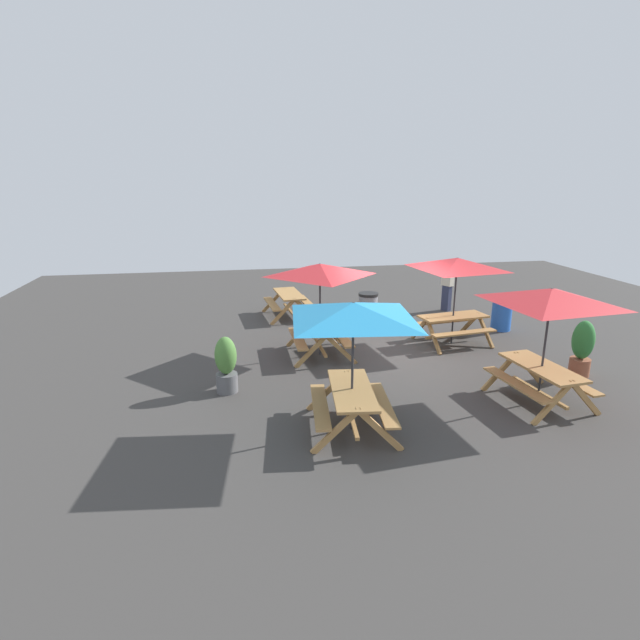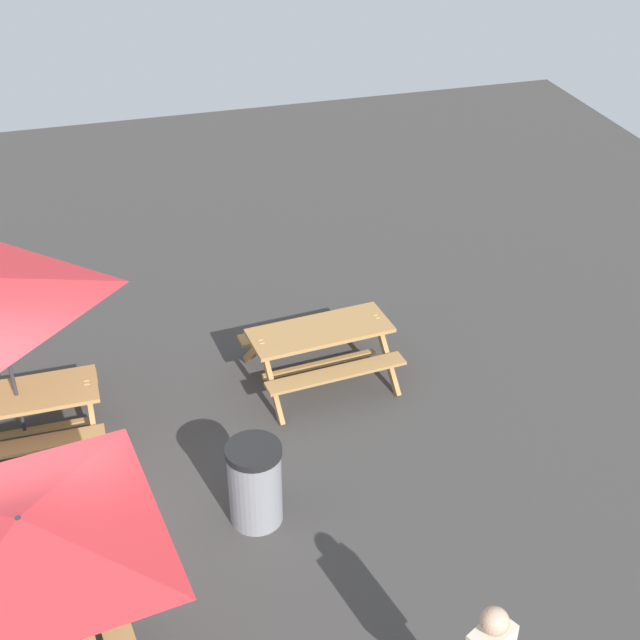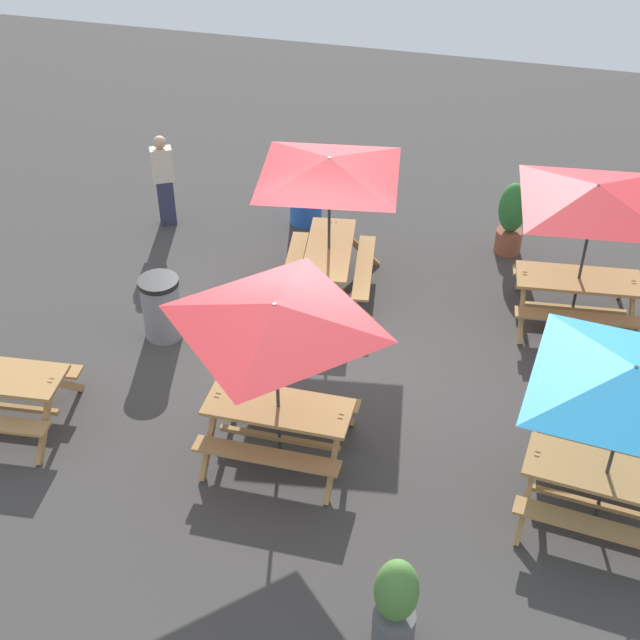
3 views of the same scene
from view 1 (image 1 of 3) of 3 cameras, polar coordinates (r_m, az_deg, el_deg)
The scene contains 11 objects.
ground_plane at distance 12.95m, azimuth 8.15°, elevation -3.48°, with size 24.92×24.92×0.00m, color #3D3A38.
picnic_table_0 at distance 12.01m, azimuth 0.00°, elevation 5.00°, with size 2.02×2.02×2.34m.
picnic_table_1 at distance 8.30m, azimuth 3.83°, elevation -0.05°, with size 2.81×2.81×2.34m.
picnic_table_2 at distance 15.83m, azimuth -3.55°, elevation 2.37°, with size 1.92×1.68×0.81m.
picnic_table_3 at distance 13.37m, azimuth 15.36°, elevation 5.56°, with size 2.80×2.80×2.34m.
picnic_table_4 at distance 10.26m, azimuth 24.81°, elevation 1.61°, with size 2.81×2.81×2.34m.
trash_bin_gray at distance 14.98m, azimuth 5.51°, elevation 1.27°, with size 0.59×0.59×0.98m.
trash_bin_blue at distance 15.35m, azimuth 20.05°, elevation 0.72°, with size 0.59×0.59×0.98m.
potted_plant_0 at distance 10.40m, azimuth -10.68°, elevation -5.02°, with size 0.44×0.44×1.19m.
potted_plant_1 at distance 12.46m, azimuth 27.77°, elevation -2.83°, with size 0.47×0.47×1.28m.
person_standing at distance 16.98m, azimuth 14.36°, elevation 3.95°, with size 0.42×0.36×1.67m.
Camera 1 is at (-11.59, 3.89, 4.27)m, focal length 28.00 mm.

